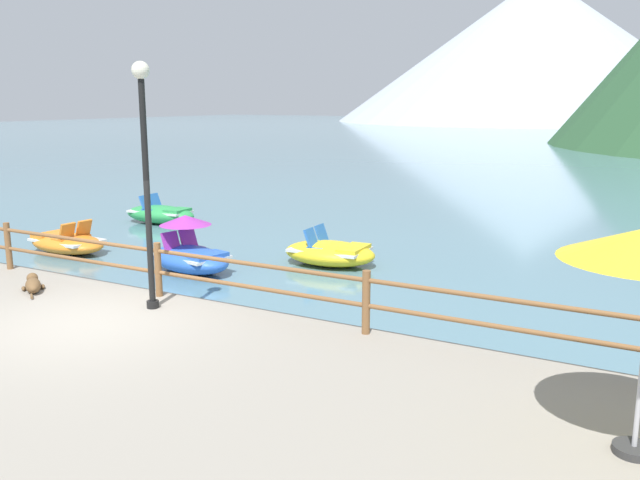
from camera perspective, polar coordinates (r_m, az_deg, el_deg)
ground_plane at (r=47.77m, az=19.53°, el=6.59°), size 200.00×200.00×0.00m
dock_railing at (r=11.95m, az=-13.55°, el=-1.98°), size 23.92×0.12×0.95m
lamp_post at (r=11.00m, az=-14.55°, el=6.34°), size 0.28×0.28×3.93m
dog_resting at (r=13.09m, az=-23.11°, el=-3.46°), size 0.88×0.73×0.26m
pedal_boat_0 at (r=21.42m, az=-13.34°, el=2.17°), size 2.48×1.26×0.88m
pedal_boat_1 at (r=15.19m, az=-10.98°, el=-1.09°), size 2.41×1.63×1.27m
pedal_boat_2 at (r=17.98m, az=-20.61°, el=-0.20°), size 2.31×1.35×0.83m
pedal_boat_3 at (r=15.57m, az=0.86°, el=-1.07°), size 2.26×1.51×0.88m
distant_peak at (r=129.49m, az=17.89°, el=15.12°), size 70.11×70.11×25.16m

